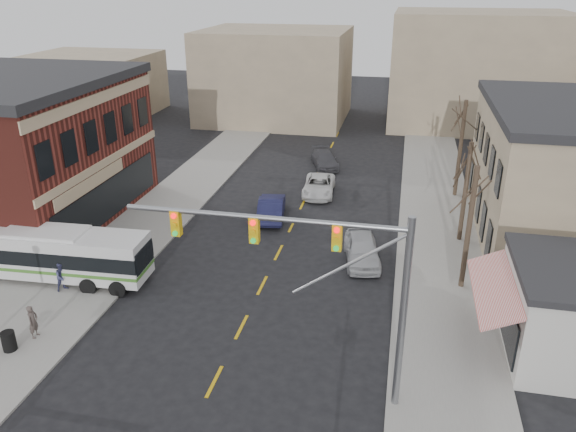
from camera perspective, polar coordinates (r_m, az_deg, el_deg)
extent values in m
plane|color=black|center=(22.94, -9.20, -19.41)|extent=(160.00, 160.00, 0.00)
cube|color=gray|center=(42.02, -11.85, 1.26)|extent=(5.00, 60.00, 0.12)
cube|color=gray|center=(38.82, 14.87, -0.92)|extent=(5.00, 60.00, 0.12)
cube|color=tan|center=(38.35, -18.08, 5.20)|extent=(0.10, 15.00, 0.50)
cube|color=tan|center=(37.37, -18.86, 11.17)|extent=(0.10, 15.00, 0.70)
cube|color=black|center=(39.15, -17.63, 1.72)|extent=(0.08, 13.00, 2.60)
cube|color=red|center=(26.12, 20.18, -6.76)|extent=(1.68, 6.00, 0.87)
cylinder|color=#382B21|center=(30.25, 17.89, -1.20)|extent=(0.28, 0.28, 6.75)
cylinder|color=#382B21|center=(35.91, 17.56, 2.31)|extent=(0.28, 0.28, 6.30)
cylinder|color=#382B21|center=(43.37, 17.10, 6.53)|extent=(0.28, 0.28, 7.20)
cube|color=silver|center=(33.08, -23.14, -3.43)|extent=(11.03, 2.85, 2.38)
cube|color=black|center=(33.02, -23.18, -3.21)|extent=(11.07, 2.89, 0.82)
cube|color=#427D29|center=(33.33, -22.98, -4.33)|extent=(11.07, 2.89, 0.18)
cylinder|color=black|center=(33.59, -22.82, -5.23)|extent=(1.01, 2.41, 0.91)
cylinder|color=gray|center=(21.10, 11.57, -10.10)|extent=(0.28, 0.28, 8.00)
cylinder|color=gray|center=(19.98, -2.61, -0.18)|extent=(10.38, 0.20, 0.20)
cube|color=gold|center=(19.73, 5.01, -2.15)|extent=(0.35, 0.30, 1.00)
cube|color=gold|center=(20.25, -3.44, -1.41)|extent=(0.35, 0.30, 1.00)
cube|color=gold|center=(21.19, -11.29, -0.68)|extent=(0.35, 0.30, 1.00)
cylinder|color=black|center=(28.23, -26.50, -11.30)|extent=(0.60, 0.60, 0.91)
imported|color=#A8A9AC|center=(32.94, 7.52, -3.34)|extent=(2.73, 5.00, 1.61)
imported|color=#171839|center=(38.57, -1.68, 0.91)|extent=(2.43, 5.01, 1.58)
imported|color=silver|center=(42.93, 3.16, 3.10)|extent=(2.58, 5.03, 1.36)
imported|color=#3E3E43|center=(49.32, 3.75, 5.76)|extent=(3.28, 4.94, 1.33)
imported|color=#4E433E|center=(28.48, -24.48, -9.73)|extent=(0.42, 0.61, 1.62)
imported|color=#383A62|center=(31.87, -21.95, -5.71)|extent=(0.92, 0.97, 1.59)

